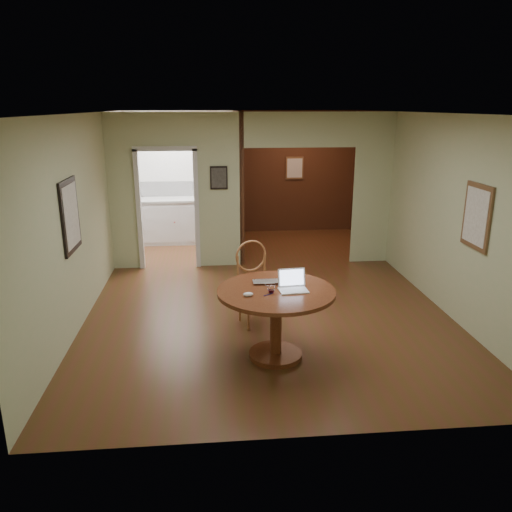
{
  "coord_description": "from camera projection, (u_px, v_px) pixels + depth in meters",
  "views": [
    {
      "loc": [
        -0.76,
        -6.19,
        2.8
      ],
      "look_at": [
        -0.2,
        -0.2,
        0.98
      ],
      "focal_mm": 35.0,
      "sensor_mm": 36.0,
      "label": 1
    }
  ],
  "objects": [
    {
      "name": "dining_table",
      "position": [
        276.0,
        307.0,
        5.62
      ],
      "size": [
        1.33,
        1.33,
        0.83
      ],
      "rotation": [
        0.0,
        0.0,
        -0.28
      ],
      "color": "brown",
      "rests_on": "ground"
    },
    {
      "name": "closed_laptop",
      "position": [
        269.0,
        284.0,
        5.71
      ],
      "size": [
        0.37,
        0.24,
        0.03
      ],
      "primitive_type": "imported",
      "rotation": [
        0.0,
        0.0,
        0.01
      ],
      "color": "silver",
      "rests_on": "dining_table"
    },
    {
      "name": "pen",
      "position": [
        268.0,
        295.0,
        5.41
      ],
      "size": [
        0.11,
        0.08,
        0.01
      ],
      "primitive_type": "cylinder",
      "rotation": [
        0.0,
        1.57,
        0.57
      ],
      "color": "#0C0B53",
      "rests_on": "dining_table"
    },
    {
      "name": "chair",
      "position": [
        254.0,
        278.0,
        6.56
      ],
      "size": [
        0.58,
        0.58,
        1.11
      ],
      "rotation": [
        0.0,
        0.0,
        0.28
      ],
      "color": "#A16639",
      "rests_on": "ground"
    },
    {
      "name": "open_laptop",
      "position": [
        293.0,
        284.0,
        5.56
      ],
      "size": [
        0.33,
        0.29,
        0.22
      ],
      "rotation": [
        0.0,
        0.0,
        0.09
      ],
      "color": "white",
      "rests_on": "dining_table"
    },
    {
      "name": "kitchen_cabinet",
      "position": [
        183.0,
        220.0,
        10.52
      ],
      "size": [
        2.06,
        0.6,
        0.94
      ],
      "color": "silver",
      "rests_on": "ground"
    },
    {
      "name": "mouse",
      "position": [
        248.0,
        294.0,
        5.36
      ],
      "size": [
        0.12,
        0.08,
        0.05
      ],
      "primitive_type": "ellipsoid",
      "rotation": [
        0.0,
        0.0,
        0.12
      ],
      "color": "white",
      "rests_on": "dining_table"
    },
    {
      "name": "grocery_bag",
      "position": [
        203.0,
        191.0,
        10.38
      ],
      "size": [
        0.35,
        0.32,
        0.28
      ],
      "primitive_type": "ellipsoid",
      "rotation": [
        0.0,
        0.0,
        -0.35
      ],
      "color": "beige",
      "rests_on": "kitchen_cabinet"
    },
    {
      "name": "floor",
      "position": [
        270.0,
        320.0,
        6.77
      ],
      "size": [
        5.0,
        5.0,
        0.0
      ],
      "primitive_type": "plane",
      "color": "#4F3216",
      "rests_on": "ground"
    },
    {
      "name": "wine_glass",
      "position": [
        271.0,
        289.0,
        5.45
      ],
      "size": [
        0.09,
        0.09,
        0.1
      ],
      "primitive_type": null,
      "color": "white",
      "rests_on": "dining_table"
    },
    {
      "name": "room_shell",
      "position": [
        226.0,
        190.0,
        9.31
      ],
      "size": [
        5.2,
        7.5,
        5.0
      ],
      "color": "silver",
      "rests_on": "ground"
    }
  ]
}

